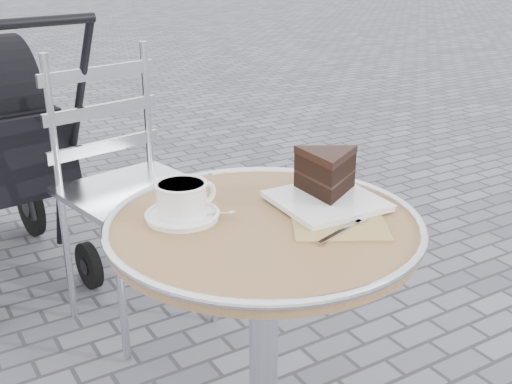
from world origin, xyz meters
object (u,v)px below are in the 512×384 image
cafe_table (264,286)px  cappuccino_set (183,202)px  bistro_chair (117,157)px  cake_plate_set (327,179)px

cafe_table → cappuccino_set: size_ratio=4.03×
cappuccino_set → bistro_chair: bistro_chair is taller
cake_plate_set → bistro_chair: bearing=104.6°
cappuccino_set → bistro_chair: bearing=76.3°
cake_plate_set → bistro_chair: bistro_chair is taller
cake_plate_set → cappuccino_set: bearing=168.2°
cafe_table → bistro_chair: 0.97m
bistro_chair → cappuccino_set: bearing=-110.1°
cake_plate_set → cafe_table: bearing=-169.6°
cappuccino_set → cake_plate_set: size_ratio=0.52×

